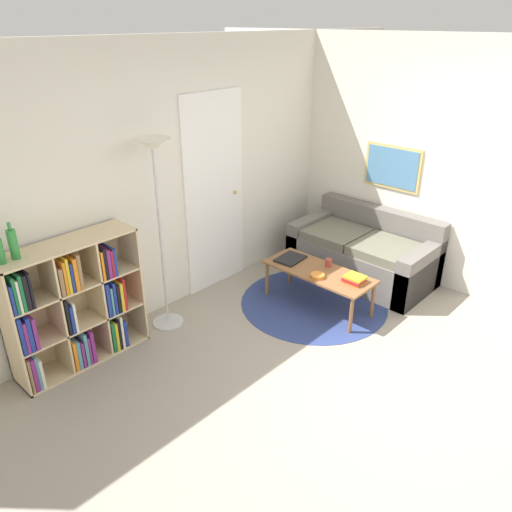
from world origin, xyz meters
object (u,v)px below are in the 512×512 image
bottle_middle (13,244)px  floor_lamp (155,174)px  bowl (318,276)px  bookshelf (72,307)px  couch (365,253)px  cup (329,263)px  laptop (290,259)px  coffee_table (319,274)px

bottle_middle → floor_lamp: bearing=-4.3°
floor_lamp → bowl: size_ratio=13.04×
bottle_middle → bookshelf: bearing=-0.0°
couch → cup: size_ratio=18.72×
bookshelf → laptop: bookshelf is taller
floor_lamp → laptop: floor_lamp is taller
floor_lamp → laptop: 1.75m
bookshelf → laptop: bearing=-15.3°
coffee_table → bottle_middle: 2.81m
bookshelf → bowl: bookshelf is taller
cup → laptop: bearing=109.8°
cup → bottle_middle: size_ratio=0.29×
laptop → cup: size_ratio=3.94×
coffee_table → bottle_middle: bearing=158.9°
laptop → couch: bearing=-21.0°
bookshelf → floor_lamp: 1.32m
cup → couch: bearing=2.7°
coffee_table → cup: cup is taller
bookshelf → bowl: size_ratio=8.14×
couch → bowl: bearing=-174.6°
laptop → bottle_middle: bearing=166.7°
floor_lamp → couch: floor_lamp is taller
bookshelf → cup: bookshelf is taller
laptop → cup: 0.42m
bowl → laptop: bearing=74.3°
cup → bowl: bearing=-167.1°
coffee_table → bowl: 0.16m
bowl → couch: bearing=5.4°
laptop → bowl: size_ratio=2.37×
bookshelf → coffee_table: bookshelf is taller
floor_lamp → bookshelf: bearing=174.1°
coffee_table → bookshelf: bearing=155.9°
cup → coffee_table: bearing=173.3°
floor_lamp → coffee_table: (1.27, -0.87, -1.14)m
floor_lamp → bottle_middle: floor_lamp is taller
bookshelf → cup: bearing=-23.2°
couch → bowl: 1.06m
floor_lamp → couch: size_ratio=1.16×
floor_lamp → couch: 2.65m
bookshelf → coffee_table: bearing=-24.1°
floor_lamp → bottle_middle: (-1.23, 0.09, -0.28)m
bowl → bottle_middle: bearing=156.3°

